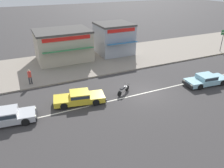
% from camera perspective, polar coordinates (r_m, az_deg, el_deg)
% --- Properties ---
extents(ground_plane, '(160.00, 160.00, 0.00)m').
position_cam_1_polar(ground_plane, '(21.16, 8.59, -2.33)').
color(ground_plane, '#383535').
extents(lane_centre_stripe, '(50.40, 0.14, 0.01)m').
position_cam_1_polar(lane_centre_stripe, '(21.16, 8.59, -2.32)').
color(lane_centre_stripe, silver).
rests_on(lane_centre_stripe, ground).
extents(kerb_strip, '(68.00, 10.00, 0.15)m').
position_cam_1_polar(kerb_strip, '(29.55, -2.27, 6.49)').
color(kerb_strip, gray).
rests_on(kerb_strip, ground).
extents(sedan_yellow_0, '(4.71, 2.46, 1.06)m').
position_cam_1_polar(sedan_yellow_0, '(19.31, -8.47, -3.47)').
color(sedan_yellow_0, yellow).
rests_on(sedan_yellow_0, ground).
extents(sedan_pale_blue_1, '(4.74, 2.12, 1.06)m').
position_cam_1_polar(sedan_pale_blue_1, '(24.39, 23.37, 1.07)').
color(sedan_pale_blue_1, '#93C6D6').
rests_on(sedan_pale_blue_1, ground).
extents(hatchback_silver_2, '(4.10, 2.14, 1.10)m').
position_cam_1_polar(hatchback_silver_2, '(18.39, -25.81, -7.51)').
color(hatchback_silver_2, '#B7BABF').
rests_on(hatchback_silver_2, ground).
extents(motorcycle_0, '(1.69, 1.09, 0.80)m').
position_cam_1_polar(motorcycle_0, '(20.70, 3.04, -1.41)').
color(motorcycle_0, black).
rests_on(motorcycle_0, ground).
extents(pedestrian_near_clock, '(0.34, 0.34, 1.59)m').
position_cam_1_polar(pedestrian_near_clock, '(23.46, -20.72, 2.03)').
color(pedestrian_near_clock, '#333338').
rests_on(pedestrian_near_clock, kerb_strip).
extents(shopfront_corner_warung, '(6.88, 5.82, 3.89)m').
position_cam_1_polar(shopfront_corner_warung, '(29.39, -12.65, 9.92)').
color(shopfront_corner_warung, '#B2A893').
rests_on(shopfront_corner_warung, kerb_strip).
extents(shopfront_mid_block, '(4.74, 5.39, 4.20)m').
position_cam_1_polar(shopfront_mid_block, '(31.41, 0.51, 11.86)').
color(shopfront_mid_block, '#999EA8').
rests_on(shopfront_mid_block, kerb_strip).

